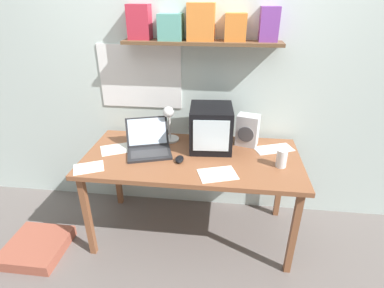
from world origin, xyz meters
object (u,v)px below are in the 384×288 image
object	(u,v)px
printed_handout	(218,174)
crt_monitor	(211,128)
laptop	(148,144)
corner_desk	(192,163)
space_heater	(248,130)
loose_paper_near_monitor	(117,149)
desk_lamp	(169,122)
computer_mouse	(180,159)
loose_paper_near_laptop	(89,168)
open_notebook	(274,149)
floor_cushion	(37,247)
juice_glass	(281,159)

from	to	relation	value
printed_handout	crt_monitor	bearing A→B (deg)	100.63
crt_monitor	laptop	distance (m)	0.50
crt_monitor	printed_handout	bearing A→B (deg)	-83.41
corner_desk	space_heater	distance (m)	0.52
loose_paper_near_monitor	desk_lamp	bearing A→B (deg)	25.38
printed_handout	computer_mouse	bearing A→B (deg)	152.46
crt_monitor	loose_paper_near_laptop	world-z (taller)	crt_monitor
open_notebook	floor_cushion	xyz separation A→B (m)	(-1.82, -0.55, -0.70)
loose_paper_near_laptop	floor_cushion	world-z (taller)	loose_paper_near_laptop
space_heater	open_notebook	bearing A→B (deg)	-0.21
corner_desk	juice_glass	world-z (taller)	juice_glass
loose_paper_near_laptop	loose_paper_near_monitor	world-z (taller)	same
desk_lamp	juice_glass	size ratio (longest dim) A/B	2.40
computer_mouse	open_notebook	xyz separation A→B (m)	(0.71, 0.28, -0.01)
space_heater	printed_handout	size ratio (longest dim) A/B	0.86
crt_monitor	loose_paper_near_laptop	xyz separation A→B (m)	(-0.83, -0.43, -0.17)
laptop	open_notebook	size ratio (longest dim) A/B	1.25
laptop	loose_paper_near_laptop	bearing A→B (deg)	-156.81
printed_handout	floor_cushion	distance (m)	1.57
juice_glass	computer_mouse	bearing A→B (deg)	-178.91
corner_desk	loose_paper_near_laptop	bearing A→B (deg)	-159.57
corner_desk	computer_mouse	distance (m)	0.14
computer_mouse	loose_paper_near_monitor	bearing A→B (deg)	166.35
computer_mouse	open_notebook	bearing A→B (deg)	21.31
printed_handout	floor_cushion	bearing A→B (deg)	-174.60
laptop	floor_cushion	xyz separation A→B (m)	(-0.85, -0.42, -0.76)
printed_handout	open_notebook	bearing A→B (deg)	45.06
crt_monitor	juice_glass	xyz separation A→B (m)	(0.51, -0.24, -0.11)
juice_glass	desk_lamp	bearing A→B (deg)	160.77
laptop	printed_handout	bearing A→B (deg)	-45.27
juice_glass	loose_paper_near_laptop	size ratio (longest dim) A/B	0.52
corner_desk	juice_glass	xyz separation A→B (m)	(0.64, -0.08, 0.12)
laptop	space_heater	world-z (taller)	space_heater
laptop	printed_handout	size ratio (longest dim) A/B	1.39
space_heater	computer_mouse	bearing A→B (deg)	-130.44
corner_desk	computer_mouse	size ratio (longest dim) A/B	14.99
computer_mouse	floor_cushion	world-z (taller)	computer_mouse
floor_cushion	laptop	bearing A→B (deg)	26.10
space_heater	floor_cushion	xyz separation A→B (m)	(-1.61, -0.61, -0.83)
juice_glass	open_notebook	bearing A→B (deg)	93.29
laptop	space_heater	distance (m)	0.79
computer_mouse	loose_paper_near_laptop	xyz separation A→B (m)	(-0.62, -0.17, -0.01)
floor_cushion	open_notebook	bearing A→B (deg)	16.96
space_heater	loose_paper_near_laptop	distance (m)	1.23
desk_lamp	open_notebook	bearing A→B (deg)	-6.84
desk_lamp	loose_paper_near_monitor	bearing A→B (deg)	-159.03
loose_paper_near_laptop	open_notebook	distance (m)	1.40
laptop	juice_glass	world-z (taller)	laptop
open_notebook	floor_cushion	size ratio (longest dim) A/B	0.74
desk_lamp	printed_handout	world-z (taller)	desk_lamp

